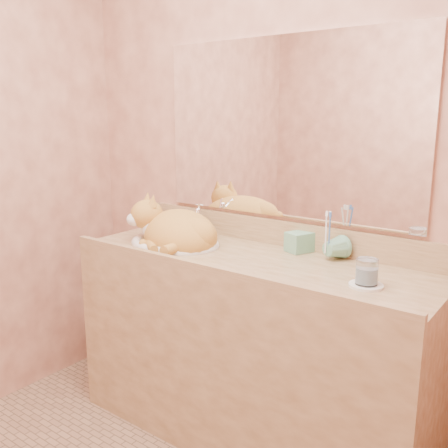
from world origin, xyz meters
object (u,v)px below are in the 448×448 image
Objects in this scene: sink_basin at (175,230)px; soap_dispenser at (290,232)px; vanity_counter at (249,349)px; water_glass at (367,272)px; toothbrush_cup at (327,250)px; cat at (174,229)px.

soap_dispenser is (0.51, 0.19, 0.03)m from sink_basin.
soap_dispenser is (0.10, 0.17, 0.52)m from vanity_counter.
sink_basin reaches higher than water_glass.
sink_basin reaches higher than toothbrush_cup.
soap_dispenser reaches higher than vanity_counter.
vanity_counter is 0.72m from water_glass.
cat is (-0.01, 0.00, 0.00)m from sink_basin.
water_glass is (0.54, -0.05, 0.48)m from vanity_counter.
sink_basin is 4.78× the size of water_glass.
toothbrush_cup is at bearing 17.74° from soap_dispenser.
water_glass is at bearing -5.03° from soap_dispenser.
toothbrush_cup is 0.33m from water_glass.
sink_basin reaches higher than vanity_counter.
sink_basin is 0.55m from soap_dispenser.
vanity_counter is at bearing -98.99° from soap_dispenser.
cat is at bearing 177.99° from water_glass.
sink_basin is 4.35× the size of toothbrush_cup.
vanity_counter is 8.05× the size of soap_dispenser.
toothbrush_cup is (0.18, -0.01, -0.05)m from soap_dispenser.
vanity_counter is 0.56m from soap_dispenser.
water_glass reaches higher than vanity_counter.
soap_dispenser reaches higher than toothbrush_cup.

